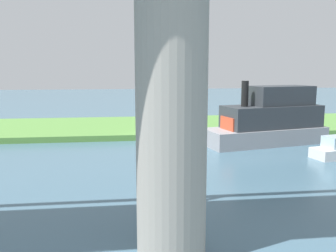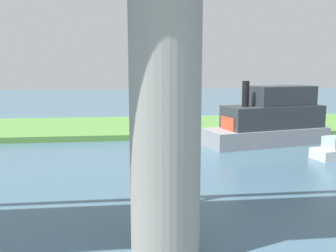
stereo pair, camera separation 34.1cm
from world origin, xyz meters
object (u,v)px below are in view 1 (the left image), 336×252
object	(u,v)px
mooring_post	(220,125)
bridge_pylon	(171,89)
pontoon_yellow	(269,120)
person_on_bank	(172,123)

from	to	relation	value
mooring_post	bridge_pylon	bearing A→B (deg)	70.70
bridge_pylon	mooring_post	world-z (taller)	bridge_pylon
mooring_post	pontoon_yellow	distance (m)	5.09
person_on_bank	mooring_post	bearing A→B (deg)	-179.91
mooring_post	pontoon_yellow	size ratio (longest dim) A/B	0.09
person_on_bank	mooring_post	size ratio (longest dim) A/B	1.50
bridge_pylon	mooring_post	size ratio (longest dim) A/B	11.64
person_on_bank	mooring_post	world-z (taller)	person_on_bank
bridge_pylon	person_on_bank	bearing A→B (deg)	-98.04
bridge_pylon	person_on_bank	size ratio (longest dim) A/B	7.75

